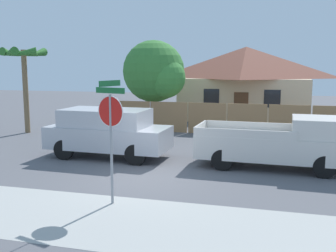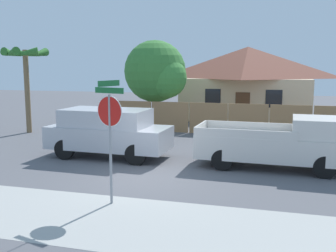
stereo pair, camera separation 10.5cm
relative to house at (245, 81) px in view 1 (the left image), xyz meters
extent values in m
plane|color=#56565B|center=(-2.11, -16.62, -2.59)|extent=(80.00, 80.00, 0.00)
cube|color=#A3A39E|center=(-2.11, -20.22, -2.58)|extent=(36.00, 3.20, 0.01)
cube|color=#997047|center=(-5.73, -7.61, -1.75)|extent=(2.04, 0.06, 1.67)
cube|color=#997047|center=(-3.60, -7.61, -1.75)|extent=(2.04, 0.06, 1.67)
cube|color=#997047|center=(-1.47, -7.61, -1.75)|extent=(2.04, 0.06, 1.67)
cube|color=#997047|center=(0.66, -7.61, -1.75)|extent=(2.04, 0.06, 1.67)
cube|color=#997047|center=(2.79, -7.61, -1.75)|extent=(2.04, 0.06, 1.67)
cube|color=#997047|center=(4.92, -7.61, -1.75)|extent=(2.04, 0.06, 1.67)
cube|color=brown|center=(-6.80, -7.61, -1.70)|extent=(0.12, 0.12, 1.77)
cube|color=beige|center=(0.00, 0.00, -1.18)|extent=(8.43, 6.70, 2.82)
pyramid|color=brown|center=(0.00, 0.00, 1.32)|extent=(9.10, 7.23, 2.16)
cube|color=black|center=(-1.90, -3.37, -0.95)|extent=(1.00, 0.04, 1.10)
cube|color=black|center=(1.90, -3.37, -0.95)|extent=(1.00, 0.04, 1.10)
cube|color=brown|center=(0.00, -3.37, -1.59)|extent=(0.90, 0.04, 2.00)
cylinder|color=brown|center=(-4.91, -6.19, -1.60)|extent=(0.40, 0.40, 1.97)
sphere|color=#387A33|center=(-4.91, -6.19, 0.74)|extent=(3.63, 3.63, 3.63)
sphere|color=#3C8437|center=(-4.09, -6.64, 0.38)|extent=(2.36, 2.36, 2.36)
cylinder|color=brown|center=(-11.07, -9.85, -0.34)|extent=(0.28, 0.28, 4.50)
cone|color=#2D6B28|center=(-10.28, -9.85, 1.70)|extent=(0.44, 1.49, 0.66)
cone|color=#2D6B28|center=(-10.67, -9.17, 1.70)|extent=(1.51, 1.13, 0.66)
cone|color=#2D6B28|center=(-11.46, -9.17, 1.70)|extent=(1.51, 1.13, 0.66)
cone|color=#2D6B28|center=(-11.86, -9.85, 1.70)|extent=(0.44, 1.49, 0.66)
cone|color=#2D6B28|center=(-11.46, -10.54, 1.70)|extent=(1.51, 1.13, 0.66)
cone|color=#2D6B28|center=(-10.67, -10.54, 1.70)|extent=(1.51, 1.13, 0.66)
cube|color=#B7B7BC|center=(-4.36, -14.18, -1.77)|extent=(4.90, 2.19, 0.88)
cube|color=#B7B7BC|center=(-4.48, -14.17, -0.99)|extent=(3.45, 1.98, 0.69)
cube|color=black|center=(-2.87, -14.23, -0.99)|extent=(0.12, 1.78, 0.58)
cylinder|color=black|center=(-2.83, -13.33, -2.19)|extent=(0.79, 0.22, 0.79)
cylinder|color=black|center=(-2.89, -15.13, -2.19)|extent=(0.79, 0.22, 0.79)
cylinder|color=black|center=(-5.82, -13.22, -2.19)|extent=(0.79, 0.22, 0.79)
cylinder|color=black|center=(-5.88, -15.03, -2.19)|extent=(0.79, 0.22, 0.79)
cube|color=silver|center=(2.01, -14.18, -1.81)|extent=(5.48, 2.23, 0.84)
cube|color=silver|center=(3.49, -14.23, -1.05)|extent=(1.80, 1.94, 0.67)
cube|color=silver|center=(1.12, -13.17, -1.24)|extent=(3.40, 0.20, 0.29)
cube|color=silver|center=(1.06, -15.12, -1.24)|extent=(3.40, 0.20, 0.29)
cube|color=silver|center=(-0.66, -14.08, -1.24)|extent=(0.15, 1.95, 0.29)
cylinder|color=black|center=(3.71, -13.32, -2.21)|extent=(0.75, 0.22, 0.75)
cylinder|color=black|center=(3.65, -15.15, -2.21)|extent=(0.75, 0.22, 0.75)
cylinder|color=black|center=(0.36, -13.20, -2.21)|extent=(0.75, 0.22, 0.75)
cylinder|color=black|center=(0.30, -15.03, -2.21)|extent=(0.75, 0.22, 0.75)
cylinder|color=gray|center=(-2.10, -19.17, -1.13)|extent=(0.07, 0.07, 2.91)
cylinder|color=red|center=(-2.10, -19.17, -0.11)|extent=(0.74, 0.23, 0.76)
cylinder|color=white|center=(-2.10, -19.17, -0.11)|extent=(0.78, 0.23, 0.81)
cube|color=#19602D|center=(-2.10, -19.17, 0.42)|extent=(0.89, 0.28, 0.15)
cube|color=#19602D|center=(-2.10, -19.17, 0.60)|extent=(0.25, 0.81, 0.15)
camera|label=1|loc=(1.93, -28.49, 1.03)|focal=42.00mm
camera|label=2|loc=(2.03, -28.46, 1.03)|focal=42.00mm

